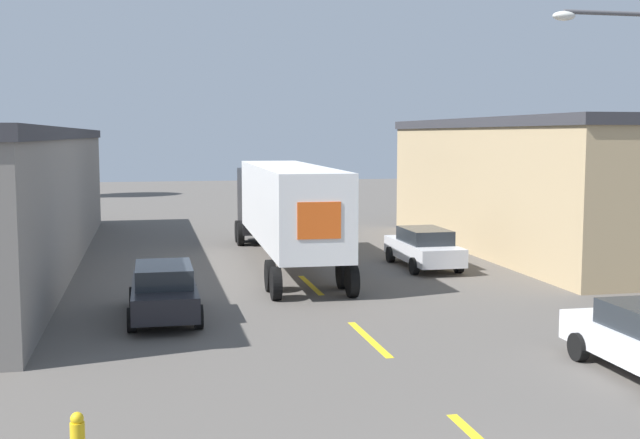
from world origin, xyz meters
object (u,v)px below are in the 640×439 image
(parked_car_right_far, at_px, (424,247))
(street_lamp, at_px, (640,149))
(semi_truck, at_px, (283,204))
(parked_car_left_far, at_px, (164,290))

(parked_car_right_far, height_order, street_lamp, street_lamp)
(semi_truck, height_order, parked_car_right_far, semi_truck)
(semi_truck, bearing_deg, parked_car_right_far, -20.54)
(semi_truck, distance_m, street_lamp, 14.93)
(semi_truck, relative_size, street_lamp, 1.93)
(parked_car_left_far, xyz_separation_m, street_lamp, (11.29, -4.65, 3.90))
(parked_car_left_far, bearing_deg, semi_truck, 60.98)
(street_lamp, bearing_deg, semi_truck, 116.33)
(semi_truck, bearing_deg, street_lamp, -62.18)
(semi_truck, xyz_separation_m, parked_car_left_far, (-4.75, -8.57, -1.57))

